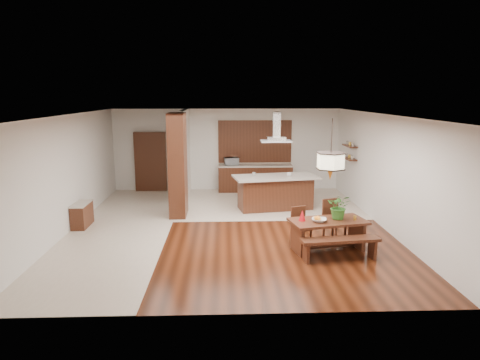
{
  "coord_description": "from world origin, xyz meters",
  "views": [
    {
      "loc": [
        -0.11,
        -10.67,
        3.39
      ],
      "look_at": [
        0.3,
        0.0,
        1.25
      ],
      "focal_mm": 32.0,
      "sensor_mm": 36.0,
      "label": 1
    }
  ],
  "objects_px": {
    "dining_bench": "(340,249)",
    "island_cup": "(289,174)",
    "dining_table": "(328,228)",
    "microwave": "(231,161)",
    "dining_chair_left": "(302,226)",
    "fruit_bowl": "(319,220)",
    "dining_chair_right": "(335,221)",
    "range_hood": "(276,127)",
    "pendant_lantern": "(331,149)",
    "foliage_plant": "(339,207)",
    "kitchen_island": "(275,192)",
    "hallway_console": "(82,215)"
  },
  "relations": [
    {
      "from": "pendant_lantern",
      "to": "microwave",
      "type": "distance_m",
      "value": 6.36
    },
    {
      "from": "dining_table",
      "to": "range_hood",
      "type": "height_order",
      "value": "range_hood"
    },
    {
      "from": "hallway_console",
      "to": "foliage_plant",
      "type": "xyz_separation_m",
      "value": [
        6.23,
        -1.86,
        0.65
      ]
    },
    {
      "from": "dining_table",
      "to": "dining_bench",
      "type": "xyz_separation_m",
      "value": [
        0.12,
        -0.58,
        -0.27
      ]
    },
    {
      "from": "dining_chair_left",
      "to": "fruit_bowl",
      "type": "bearing_deg",
      "value": -82.72
    },
    {
      "from": "dining_chair_right",
      "to": "range_hood",
      "type": "height_order",
      "value": "range_hood"
    },
    {
      "from": "dining_bench",
      "to": "foliage_plant",
      "type": "relative_size",
      "value": 2.94
    },
    {
      "from": "hallway_console",
      "to": "microwave",
      "type": "height_order",
      "value": "microwave"
    },
    {
      "from": "microwave",
      "to": "kitchen_island",
      "type": "bearing_deg",
      "value": -73.85
    },
    {
      "from": "hallway_console",
      "to": "dining_table",
      "type": "height_order",
      "value": "dining_table"
    },
    {
      "from": "dining_bench",
      "to": "dining_chair_right",
      "type": "xyz_separation_m",
      "value": [
        0.18,
        1.16,
        0.26
      ]
    },
    {
      "from": "dining_table",
      "to": "dining_bench",
      "type": "height_order",
      "value": "dining_table"
    },
    {
      "from": "kitchen_island",
      "to": "microwave",
      "type": "distance_m",
      "value": 2.8
    },
    {
      "from": "island_cup",
      "to": "hallway_console",
      "type": "bearing_deg",
      "value": -165.27
    },
    {
      "from": "range_hood",
      "to": "dining_table",
      "type": "bearing_deg",
      "value": -77.95
    },
    {
      "from": "microwave",
      "to": "island_cup",
      "type": "bearing_deg",
      "value": -67.8
    },
    {
      "from": "dining_table",
      "to": "microwave",
      "type": "relative_size",
      "value": 3.72
    },
    {
      "from": "dining_bench",
      "to": "dining_chair_left",
      "type": "bearing_deg",
      "value": 122.17
    },
    {
      "from": "dining_chair_left",
      "to": "island_cup",
      "type": "height_order",
      "value": "island_cup"
    },
    {
      "from": "hallway_console",
      "to": "microwave",
      "type": "distance_m",
      "value": 5.68
    },
    {
      "from": "dining_chair_left",
      "to": "fruit_bowl",
      "type": "height_order",
      "value": "dining_chair_left"
    },
    {
      "from": "dining_table",
      "to": "kitchen_island",
      "type": "relative_size",
      "value": 0.68
    },
    {
      "from": "hallway_console",
      "to": "pendant_lantern",
      "type": "bearing_deg",
      "value": -17.94
    },
    {
      "from": "dining_table",
      "to": "island_cup",
      "type": "distance_m",
      "value": 3.48
    },
    {
      "from": "kitchen_island",
      "to": "microwave",
      "type": "height_order",
      "value": "microwave"
    },
    {
      "from": "island_cup",
      "to": "microwave",
      "type": "relative_size",
      "value": 0.29
    },
    {
      "from": "dining_chair_right",
      "to": "microwave",
      "type": "height_order",
      "value": "microwave"
    },
    {
      "from": "foliage_plant",
      "to": "fruit_bowl",
      "type": "height_order",
      "value": "foliage_plant"
    },
    {
      "from": "dining_chair_left",
      "to": "pendant_lantern",
      "type": "xyz_separation_m",
      "value": [
        0.5,
        -0.41,
        1.82
      ]
    },
    {
      "from": "pendant_lantern",
      "to": "range_hood",
      "type": "relative_size",
      "value": 1.46
    },
    {
      "from": "dining_bench",
      "to": "island_cup",
      "type": "bearing_deg",
      "value": 96.73
    },
    {
      "from": "kitchen_island",
      "to": "microwave",
      "type": "xyz_separation_m",
      "value": [
        -1.26,
        2.44,
        0.56
      ]
    },
    {
      "from": "dining_bench",
      "to": "dining_chair_right",
      "type": "bearing_deg",
      "value": 81.06
    },
    {
      "from": "hallway_console",
      "to": "pendant_lantern",
      "type": "xyz_separation_m",
      "value": [
        5.98,
        -1.94,
        1.93
      ]
    },
    {
      "from": "hallway_console",
      "to": "island_cup",
      "type": "distance_m",
      "value": 5.87
    },
    {
      "from": "dining_chair_right",
      "to": "microwave",
      "type": "distance_m",
      "value": 5.85
    },
    {
      "from": "kitchen_island",
      "to": "pendant_lantern",
      "type": "bearing_deg",
      "value": -87.72
    },
    {
      "from": "dining_chair_right",
      "to": "foliage_plant",
      "type": "relative_size",
      "value": 1.75
    },
    {
      "from": "kitchen_island",
      "to": "dining_table",
      "type": "bearing_deg",
      "value": -87.72
    },
    {
      "from": "dining_chair_left",
      "to": "range_hood",
      "type": "xyz_separation_m",
      "value": [
        -0.24,
        3.08,
        2.04
      ]
    },
    {
      "from": "hallway_console",
      "to": "kitchen_island",
      "type": "distance_m",
      "value": 5.46
    },
    {
      "from": "hallway_console",
      "to": "range_hood",
      "type": "relative_size",
      "value": 0.98
    },
    {
      "from": "dining_table",
      "to": "island_cup",
      "type": "bearing_deg",
      "value": 95.88
    },
    {
      "from": "dining_chair_left",
      "to": "dining_chair_right",
      "type": "height_order",
      "value": "dining_chair_right"
    },
    {
      "from": "range_hood",
      "to": "kitchen_island",
      "type": "bearing_deg",
      "value": -90.0
    },
    {
      "from": "dining_bench",
      "to": "dining_chair_left",
      "type": "distance_m",
      "value": 1.19
    },
    {
      "from": "dining_chair_right",
      "to": "range_hood",
      "type": "xyz_separation_m",
      "value": [
        -1.05,
        2.91,
        1.97
      ]
    },
    {
      "from": "hallway_console",
      "to": "dining_chair_right",
      "type": "height_order",
      "value": "dining_chair_right"
    },
    {
      "from": "dining_bench",
      "to": "range_hood",
      "type": "distance_m",
      "value": 4.72
    },
    {
      "from": "fruit_bowl",
      "to": "kitchen_island",
      "type": "xyz_separation_m",
      "value": [
        -0.52,
        3.61,
        -0.2
      ]
    }
  ]
}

